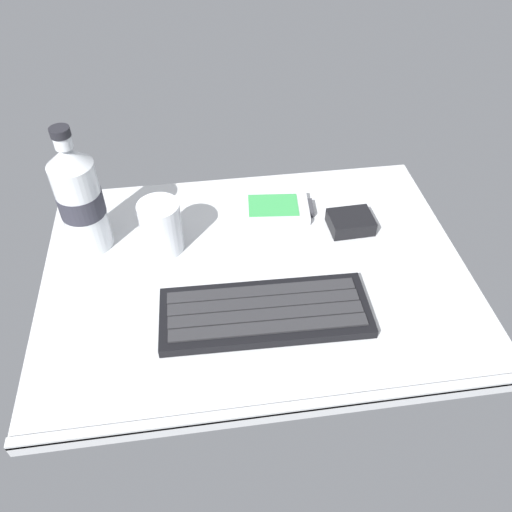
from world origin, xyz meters
TOP-DOWN VIEW (x-y plane):
  - ground_plane at (0.00, -0.23)cm, footprint 64.00×48.00cm
  - keyboard at (-0.20, -9.00)cm, footprint 29.30×11.83cm
  - handheld_device at (5.00, 13.43)cm, footprint 13.30×8.76cm
  - juice_cup at (-13.72, 7.13)cm, footprint 6.40×6.40cm
  - water_bottle at (-25.05, 9.59)cm, footprint 6.73×6.73cm
  - charger_block at (16.75, 7.57)cm, footprint 7.20×5.86cm

SIDE VIEW (x-z plane):
  - ground_plane at x=0.00cm, z-range -2.39..0.41cm
  - handheld_device at x=5.00cm, z-range -0.02..1.48cm
  - keyboard at x=-0.20cm, z-range -0.04..1.66cm
  - charger_block at x=16.75cm, z-range 0.00..2.40cm
  - juice_cup at x=-13.72cm, z-range -0.34..8.16cm
  - water_bottle at x=-25.05cm, z-range -1.39..19.41cm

